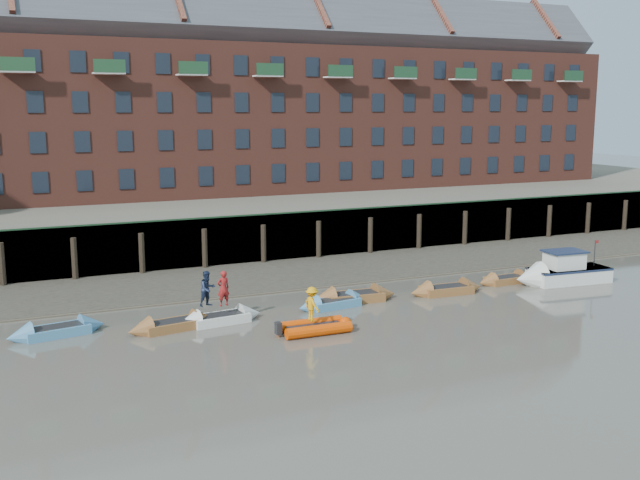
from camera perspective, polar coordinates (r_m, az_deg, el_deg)
ground at (r=30.05m, az=6.41°, el=-9.99°), size 220.00×220.00×0.00m
foreshore at (r=45.82m, az=-5.07°, el=-2.89°), size 110.00×8.00×0.50m
mud_band at (r=42.70m, az=-3.57°, el=-3.83°), size 110.00×1.60×0.10m
river_wall at (r=49.58m, az=-6.75°, el=-0.04°), size 110.00×1.23×3.30m
bank_terrace at (r=62.55m, az=-10.50°, el=1.99°), size 110.00×28.00×3.20m
apartment_terrace at (r=62.96m, az=-11.05°, el=12.27°), size 80.60×15.56×20.98m
rowboat_1 at (r=36.36m, az=-19.41°, el=-6.55°), size 4.55×2.03×1.28m
rowboat_2 at (r=35.87m, az=-11.15°, el=-6.38°), size 4.47×1.95×1.26m
rowboat_3 at (r=36.57m, az=-7.63°, el=-5.95°), size 4.42×1.72×1.25m
rowboat_4 at (r=39.06m, az=1.07°, el=-4.82°), size 4.33×1.79×1.22m
rowboat_5 at (r=40.19m, az=2.63°, el=-4.36°), size 4.88×1.74×1.39m
rowboat_6 at (r=42.34m, az=9.61°, el=-3.76°), size 4.53×1.52×1.30m
rowboat_7 at (r=45.61m, az=13.99°, el=-2.95°), size 4.00×1.34×1.15m
rib_tender at (r=34.82m, az=-0.22°, el=-6.62°), size 3.48×1.67×0.60m
motor_launch at (r=46.18m, az=17.47°, el=-2.42°), size 6.16×2.49×2.48m
person_rower_a at (r=36.23m, az=-7.38°, el=-3.67°), size 0.68×0.50×1.73m
person_rower_b at (r=36.26m, az=-8.57°, el=-3.69°), size 1.01×0.89×1.73m
person_rib_crew at (r=34.42m, az=-0.61°, el=-4.91°), size 0.73×1.11×1.61m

